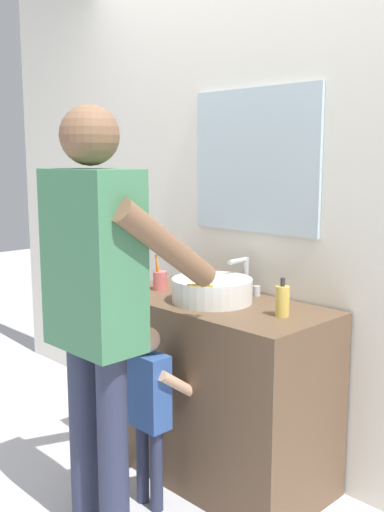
# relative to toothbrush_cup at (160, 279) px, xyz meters

# --- Properties ---
(ground_plane) EXTENTS (14.00, 14.00, 0.00)m
(ground_plane) POSITION_rel_toothbrush_cup_xyz_m (0.35, -0.27, -0.91)
(ground_plane) COLOR silver
(back_wall) EXTENTS (4.40, 0.10, 2.70)m
(back_wall) POSITION_rel_toothbrush_cup_xyz_m (0.35, 0.35, 0.44)
(back_wall) COLOR silver
(back_wall) RESTS_ON ground
(vanity_cabinet) EXTENTS (1.11, 0.54, 0.85)m
(vanity_cabinet) POSITION_rel_toothbrush_cup_xyz_m (0.35, 0.03, -0.48)
(vanity_cabinet) COLOR brown
(vanity_cabinet) RESTS_ON ground
(sink_basin) EXTENTS (0.37, 0.37, 0.11)m
(sink_basin) POSITION_rel_toothbrush_cup_xyz_m (0.35, 0.01, 0.00)
(sink_basin) COLOR silver
(sink_basin) RESTS_ON vanity_cabinet
(faucet) EXTENTS (0.18, 0.14, 0.18)m
(faucet) POSITION_rel_toothbrush_cup_xyz_m (0.35, 0.23, 0.03)
(faucet) COLOR #B7BABF
(faucet) RESTS_ON vanity_cabinet
(toothbrush_cup) EXTENTS (0.07, 0.07, 0.21)m
(toothbrush_cup) POSITION_rel_toothbrush_cup_xyz_m (0.00, 0.00, 0.00)
(toothbrush_cup) COLOR #D86666
(toothbrush_cup) RESTS_ON vanity_cabinet
(soap_bottle) EXTENTS (0.06, 0.06, 0.17)m
(soap_bottle) POSITION_rel_toothbrush_cup_xyz_m (0.73, 0.04, 0.01)
(soap_bottle) COLOR gold
(soap_bottle) RESTS_ON vanity_cabinet
(child_toddler) EXTENTS (0.25, 0.25, 0.81)m
(child_toddler) POSITION_rel_toothbrush_cup_xyz_m (0.35, -0.37, -0.42)
(child_toddler) COLOR #2D334C
(child_toddler) RESTS_ON ground
(adult_parent) EXTENTS (0.53, 0.56, 1.71)m
(adult_parent) POSITION_rel_toothbrush_cup_xyz_m (0.35, -0.63, 0.12)
(adult_parent) COLOR #2D334C
(adult_parent) RESTS_ON ground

